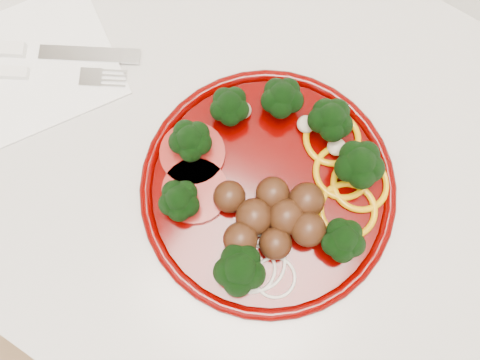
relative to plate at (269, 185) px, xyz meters
The scene contains 5 objects.
counter 0.47m from the plate, 73.22° to the left, with size 2.40×0.60×0.90m.
plate is the anchor object (origin of this frame).
napkin 0.31m from the plate, behind, with size 0.16×0.16×0.00m, color white.
knife 0.33m from the plate, behind, with size 0.20×0.13×0.01m.
fork 0.33m from the plate, behind, with size 0.18×0.11×0.01m.
Camera 1 is at (0.04, 1.56, 1.48)m, focal length 40.00 mm.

